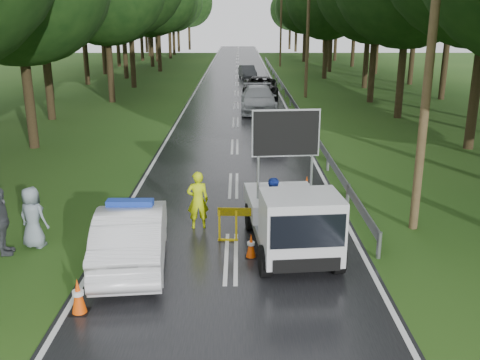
{
  "coord_description": "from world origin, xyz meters",
  "views": [
    {
      "loc": [
        0.2,
        -12.27,
        5.82
      ],
      "look_at": [
        0.23,
        2.47,
        1.3
      ],
      "focal_mm": 40.0,
      "sensor_mm": 36.0,
      "label": 1
    }
  ],
  "objects_px": {
    "queue_car_third": "(260,87)",
    "queue_car_fourth": "(247,72)",
    "work_truck": "(292,218)",
    "barrier": "(262,217)",
    "officer": "(198,200)",
    "civilian": "(274,205)",
    "queue_car_first": "(270,128)",
    "police_sedan": "(132,234)",
    "queue_car_second": "(258,99)"
  },
  "relations": [
    {
      "from": "officer",
      "to": "queue_car_second",
      "type": "distance_m",
      "value": 19.84
    },
    {
      "from": "officer",
      "to": "queue_car_third",
      "type": "height_order",
      "value": "officer"
    },
    {
      "from": "barrier",
      "to": "civilian",
      "type": "height_order",
      "value": "civilian"
    },
    {
      "from": "police_sedan",
      "to": "queue_car_first",
      "type": "height_order",
      "value": "police_sedan"
    },
    {
      "from": "queue_car_first",
      "to": "queue_car_third",
      "type": "height_order",
      "value": "queue_car_third"
    },
    {
      "from": "queue_car_third",
      "to": "queue_car_first",
      "type": "bearing_deg",
      "value": -88.19
    },
    {
      "from": "barrier",
      "to": "officer",
      "type": "height_order",
      "value": "officer"
    },
    {
      "from": "police_sedan",
      "to": "barrier",
      "type": "xyz_separation_m",
      "value": [
        3.21,
        1.23,
        -0.01
      ]
    },
    {
      "from": "officer",
      "to": "civilian",
      "type": "bearing_deg",
      "value": 165.78
    },
    {
      "from": "civilian",
      "to": "queue_car_first",
      "type": "relative_size",
      "value": 0.38
    },
    {
      "from": "officer",
      "to": "work_truck",
      "type": "bearing_deg",
      "value": 137.93
    },
    {
      "from": "police_sedan",
      "to": "barrier",
      "type": "bearing_deg",
      "value": -165.27
    },
    {
      "from": "officer",
      "to": "police_sedan",
      "type": "bearing_deg",
      "value": 48.33
    },
    {
      "from": "police_sedan",
      "to": "barrier",
      "type": "relative_size",
      "value": 1.97
    },
    {
      "from": "work_truck",
      "to": "queue_car_third",
      "type": "height_order",
      "value": "work_truck"
    },
    {
      "from": "barrier",
      "to": "queue_car_second",
      "type": "distance_m",
      "value": 20.7
    },
    {
      "from": "officer",
      "to": "queue_car_second",
      "type": "height_order",
      "value": "officer"
    },
    {
      "from": "barrier",
      "to": "queue_car_first",
      "type": "height_order",
      "value": "queue_car_first"
    },
    {
      "from": "civilian",
      "to": "queue_car_second",
      "type": "bearing_deg",
      "value": 52.62
    },
    {
      "from": "civilian",
      "to": "queue_car_second",
      "type": "height_order",
      "value": "queue_car_second"
    },
    {
      "from": "barrier",
      "to": "police_sedan",
      "type": "bearing_deg",
      "value": -156.13
    },
    {
      "from": "queue_car_third",
      "to": "queue_car_fourth",
      "type": "xyz_separation_m",
      "value": [
        -0.77,
        13.08,
        -0.14
      ]
    },
    {
      "from": "work_truck",
      "to": "queue_car_first",
      "type": "bearing_deg",
      "value": 83.77
    },
    {
      "from": "work_truck",
      "to": "queue_car_second",
      "type": "height_order",
      "value": "work_truck"
    },
    {
      "from": "barrier",
      "to": "queue_car_third",
      "type": "height_order",
      "value": "queue_car_third"
    },
    {
      "from": "police_sedan",
      "to": "queue_car_second",
      "type": "bearing_deg",
      "value": -106.16
    },
    {
      "from": "police_sedan",
      "to": "officer",
      "type": "distance_m",
      "value": 2.65
    },
    {
      "from": "police_sedan",
      "to": "queue_car_fourth",
      "type": "relative_size",
      "value": 1.2
    },
    {
      "from": "work_truck",
      "to": "civilian",
      "type": "relative_size",
      "value": 2.9
    },
    {
      "from": "work_truck",
      "to": "officer",
      "type": "xyz_separation_m",
      "value": [
        -2.51,
        1.65,
        -0.1
      ]
    },
    {
      "from": "work_truck",
      "to": "barrier",
      "type": "height_order",
      "value": "work_truck"
    },
    {
      "from": "police_sedan",
      "to": "queue_car_third",
      "type": "relative_size",
      "value": 0.83
    },
    {
      "from": "officer",
      "to": "queue_car_third",
      "type": "xyz_separation_m",
      "value": [
        2.75,
        25.69,
        -0.07
      ]
    },
    {
      "from": "queue_car_fourth",
      "to": "queue_car_second",
      "type": "bearing_deg",
      "value": -96.31
    },
    {
      "from": "queue_car_second",
      "to": "queue_car_fourth",
      "type": "height_order",
      "value": "queue_car_second"
    },
    {
      "from": "barrier",
      "to": "civilian",
      "type": "relative_size",
      "value": 1.5
    },
    {
      "from": "barrier",
      "to": "officer",
      "type": "xyz_separation_m",
      "value": [
        -1.77,
        1.0,
        0.11
      ]
    },
    {
      "from": "work_truck",
      "to": "queue_car_first",
      "type": "distance_m",
      "value": 12.67
    },
    {
      "from": "queue_car_fourth",
      "to": "police_sedan",
      "type": "bearing_deg",
      "value": -102.33
    },
    {
      "from": "queue_car_second",
      "to": "officer",
      "type": "bearing_deg",
      "value": -96.8
    },
    {
      "from": "queue_car_first",
      "to": "queue_car_fourth",
      "type": "relative_size",
      "value": 1.07
    },
    {
      "from": "barrier",
      "to": "queue_car_third",
      "type": "bearing_deg",
      "value": 90.8
    },
    {
      "from": "work_truck",
      "to": "barrier",
      "type": "xyz_separation_m",
      "value": [
        -0.74,
        0.65,
        -0.21
      ]
    },
    {
      "from": "police_sedan",
      "to": "work_truck",
      "type": "bearing_deg",
      "value": -177.83
    },
    {
      "from": "police_sedan",
      "to": "queue_car_third",
      "type": "distance_m",
      "value": 28.24
    },
    {
      "from": "queue_car_fourth",
      "to": "queue_car_third",
      "type": "bearing_deg",
      "value": -94.21
    },
    {
      "from": "queue_car_first",
      "to": "civilian",
      "type": "bearing_deg",
      "value": -88.86
    },
    {
      "from": "work_truck",
      "to": "civilian",
      "type": "height_order",
      "value": "work_truck"
    },
    {
      "from": "queue_car_third",
      "to": "queue_car_fourth",
      "type": "height_order",
      "value": "queue_car_third"
    },
    {
      "from": "police_sedan",
      "to": "queue_car_second",
      "type": "distance_m",
      "value": 22.26
    }
  ]
}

